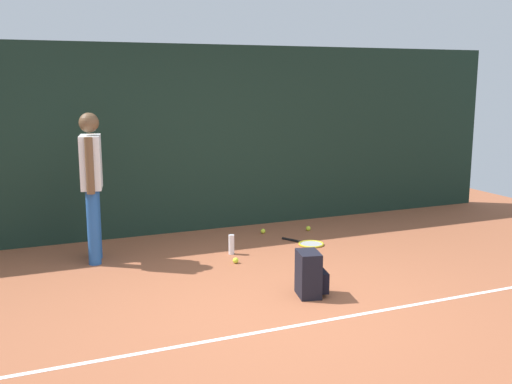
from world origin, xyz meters
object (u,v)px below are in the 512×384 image
object	(u,v)px
tennis_player	(92,178)
tennis_ball_mid_court	(308,228)
tennis_racket	(309,244)
tennis_ball_by_fence	(263,231)
backpack	(310,275)
water_bottle	(231,244)
tennis_ball_near_player	(236,260)

from	to	relation	value
tennis_player	tennis_ball_mid_court	distance (m)	3.07
tennis_racket	tennis_ball_by_fence	xyz separation A→B (m)	(-0.32, 0.73, 0.02)
backpack	tennis_ball_by_fence	xyz separation A→B (m)	(0.54, 2.35, -0.18)
tennis_player	tennis_racket	xyz separation A→B (m)	(2.59, -0.35, -0.95)
backpack	water_bottle	size ratio (longest dim) A/B	1.85
tennis_racket	water_bottle	xyz separation A→B (m)	(-1.06, -0.01, 0.11)
tennis_ball_by_fence	backpack	bearing A→B (deg)	-102.87
backpack	water_bottle	world-z (taller)	backpack
backpack	tennis_player	bearing A→B (deg)	54.67
tennis_ball_by_fence	water_bottle	bearing A→B (deg)	-134.91
backpack	tennis_ball_near_player	distance (m)	1.29
tennis_ball_by_fence	water_bottle	distance (m)	1.05
tennis_ball_by_fence	tennis_ball_mid_court	xyz separation A→B (m)	(0.64, -0.11, 0.00)
tennis_racket	backpack	distance (m)	1.84
tennis_ball_mid_court	backpack	bearing A→B (deg)	-117.63
tennis_racket	tennis_ball_by_fence	distance (m)	0.80
tennis_ball_near_player	tennis_ball_mid_court	bearing A→B (deg)	34.24
tennis_ball_mid_court	tennis_ball_near_player	bearing A→B (deg)	-145.76
tennis_ball_near_player	tennis_ball_mid_court	xyz separation A→B (m)	(1.46, 0.99, 0.00)
tennis_player	water_bottle	distance (m)	1.79
tennis_racket	tennis_ball_by_fence	bearing A→B (deg)	175.08
tennis_ball_near_player	water_bottle	bearing A→B (deg)	76.65
tennis_player	tennis_ball_by_fence	bearing A→B (deg)	111.11
water_bottle	tennis_racket	bearing A→B (deg)	0.36
tennis_racket	tennis_player	bearing A→B (deg)	-126.01
tennis_ball_mid_court	water_bottle	distance (m)	1.52
backpack	tennis_ball_by_fence	bearing A→B (deg)	0.23
tennis_player	tennis_ball_near_player	xyz separation A→B (m)	(1.45, -0.71, -0.93)
tennis_player	water_bottle	world-z (taller)	tennis_player
water_bottle	tennis_ball_mid_court	bearing A→B (deg)	24.76
tennis_ball_mid_court	water_bottle	world-z (taller)	water_bottle
tennis_racket	tennis_ball_by_fence	world-z (taller)	tennis_ball_by_fence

